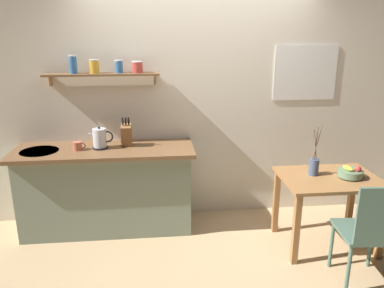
# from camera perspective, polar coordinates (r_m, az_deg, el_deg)

# --- Properties ---
(ground_plane) EXTENTS (14.00, 14.00, 0.00)m
(ground_plane) POSITION_cam_1_polar(r_m,az_deg,el_deg) (4.15, 1.78, -13.63)
(ground_plane) COLOR tan
(back_wall) EXTENTS (6.80, 0.11, 2.70)m
(back_wall) POSITION_cam_1_polar(r_m,az_deg,el_deg) (4.31, 3.50, 6.79)
(back_wall) COLOR silver
(back_wall) RESTS_ON ground_plane
(kitchen_counter) EXTENTS (1.83, 0.63, 0.92)m
(kitchen_counter) POSITION_cam_1_polar(r_m,az_deg,el_deg) (4.22, -12.43, -6.41)
(kitchen_counter) COLOR gray
(kitchen_counter) RESTS_ON ground_plane
(wall_shelf) EXTENTS (1.16, 0.20, 0.31)m
(wall_shelf) POSITION_cam_1_polar(r_m,az_deg,el_deg) (4.08, -12.73, 10.47)
(wall_shelf) COLOR brown
(dining_table) EXTENTS (0.93, 0.69, 0.72)m
(dining_table) POSITION_cam_1_polar(r_m,az_deg,el_deg) (4.01, 19.42, -6.23)
(dining_table) COLOR #9E6B3D
(dining_table) RESTS_ON ground_plane
(dining_chair_near) EXTENTS (0.45, 0.47, 0.95)m
(dining_chair_near) POSITION_cam_1_polar(r_m,az_deg,el_deg) (3.53, 24.62, -11.36)
(dining_chair_near) COLOR #4C6B5B
(dining_chair_near) RESTS_ON ground_plane
(fruit_bowl) EXTENTS (0.24, 0.24, 0.13)m
(fruit_bowl) POSITION_cam_1_polar(r_m,az_deg,el_deg) (4.00, 22.25, -3.91)
(fruit_bowl) COLOR slate
(fruit_bowl) RESTS_ON dining_table
(twig_vase) EXTENTS (0.10, 0.10, 0.51)m
(twig_vase) POSITION_cam_1_polar(r_m,az_deg,el_deg) (3.94, 17.46, -3.10)
(twig_vase) COLOR #475675
(twig_vase) RESTS_ON dining_table
(electric_kettle) EXTENTS (0.24, 0.16, 0.23)m
(electric_kettle) POSITION_cam_1_polar(r_m,az_deg,el_deg) (4.03, -13.36, 0.77)
(electric_kettle) COLOR black
(electric_kettle) RESTS_ON kitchen_counter
(knife_block) EXTENTS (0.10, 0.17, 0.31)m
(knife_block) POSITION_cam_1_polar(r_m,az_deg,el_deg) (4.05, -9.59, 1.37)
(knife_block) COLOR brown
(knife_block) RESTS_ON kitchen_counter
(coffee_mug_by_sink) EXTENTS (0.13, 0.09, 0.09)m
(coffee_mug_by_sink) POSITION_cam_1_polar(r_m,az_deg,el_deg) (4.05, -16.44, -0.27)
(coffee_mug_by_sink) COLOR #C6664C
(coffee_mug_by_sink) RESTS_ON kitchen_counter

